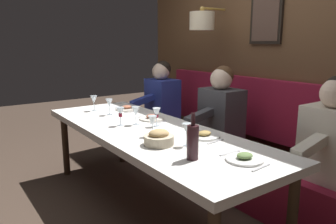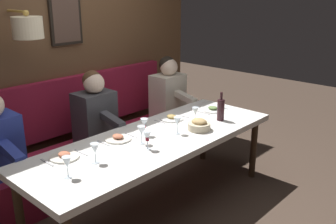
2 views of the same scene
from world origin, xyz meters
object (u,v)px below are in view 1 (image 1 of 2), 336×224
object	(u,v)px
dining_table	(149,136)
bread_bowl	(159,138)
wine_glass_0	(120,113)
wine_glass_4	(94,100)
wine_glass_3	(157,113)
wine_glass_1	(136,112)
diner_middle	(162,95)
wine_glass_6	(152,122)
diner_nearest	(333,133)
wine_glass_2	(109,103)
diner_near	(221,108)
wine_bottle	(193,142)
wine_glass_5	(187,130)

from	to	relation	value
dining_table	bread_bowl	distance (m)	0.47
dining_table	wine_glass_0	distance (m)	0.33
wine_glass_4	bread_bowl	distance (m)	1.41
wine_glass_3	wine_glass_0	bearing A→B (deg)	140.41
wine_glass_1	bread_bowl	distance (m)	0.64
diner_middle	wine_glass_6	bearing A→B (deg)	-126.97
wine_glass_6	wine_glass_1	bearing A→B (deg)	79.14
diner_nearest	wine_glass_0	xyz separation A→B (m)	(-1.02, 1.37, 0.04)
diner_middle	wine_glass_2	bearing A→B (deg)	-157.14
diner_near	wine_glass_6	xyz separation A→B (m)	(-0.97, -0.22, 0.04)
wine_glass_2	wine_bottle	bearing A→B (deg)	-95.23
dining_table	diner_middle	xyz separation A→B (m)	(0.88, 1.09, 0.14)
diner_nearest	bread_bowl	world-z (taller)	diner_nearest
wine_glass_3	wine_glass_6	size ratio (longest dim) A/B	1.00
bread_bowl	wine_bottle	bearing A→B (deg)	-88.66
wine_glass_1	wine_glass_3	size ratio (longest dim) A/B	1.00
diner_middle	wine_glass_0	world-z (taller)	diner_middle
diner_nearest	wine_glass_1	bearing A→B (deg)	124.14
bread_bowl	diner_nearest	bearing A→B (deg)	-33.82
wine_glass_0	wine_glass_6	world-z (taller)	same
wine_glass_0	wine_glass_6	xyz separation A→B (m)	(0.05, -0.45, 0.00)
wine_glass_0	wine_glass_4	world-z (taller)	same
diner_near	diner_nearest	bearing A→B (deg)	-90.00
diner_middle	wine_glass_3	world-z (taller)	diner_middle
diner_middle	wine_glass_0	size ratio (longest dim) A/B	4.82
wine_glass_0	wine_glass_2	world-z (taller)	same
wine_glass_4	wine_glass_1	bearing A→B (deg)	-85.36
diner_nearest	wine_glass_2	bearing A→B (deg)	116.43
wine_glass_4	bread_bowl	size ratio (longest dim) A/B	0.75
wine_glass_5	wine_bottle	distance (m)	0.28
diner_near	wine_glass_0	xyz separation A→B (m)	(-1.02, 0.22, 0.04)
wine_glass_5	wine_glass_2	bearing A→B (deg)	90.38
diner_nearest	wine_glass_4	world-z (taller)	diner_nearest
diner_middle	wine_glass_1	size ratio (longest dim) A/B	4.82
diner_near	wine_glass_3	bearing A→B (deg)	178.88
wine_glass_1	wine_glass_4	world-z (taller)	same
wine_bottle	wine_glass_6	bearing A→B (deg)	82.53
wine_glass_3	dining_table	bearing A→B (deg)	-160.53
wine_glass_1	wine_glass_4	xyz separation A→B (m)	(-0.06, 0.79, 0.00)
diner_near	dining_table	bearing A→B (deg)	-178.45
dining_table	diner_near	distance (m)	0.89
dining_table	diner_middle	world-z (taller)	diner_middle
diner_nearest	wine_glass_5	world-z (taller)	diner_nearest
dining_table	diner_nearest	xyz separation A→B (m)	(0.88, -1.13, 0.14)
wine_glass_4	bread_bowl	world-z (taller)	wine_glass_4
diner_nearest	wine_bottle	distance (m)	1.10
wine_glass_0	bread_bowl	distance (m)	0.67
wine_glass_3	wine_glass_6	bearing A→B (deg)	-129.55
dining_table	diner_nearest	size ratio (longest dim) A/B	3.27
dining_table	diner_near	size ratio (longest dim) A/B	3.27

